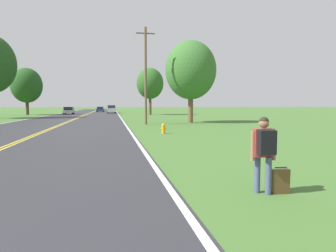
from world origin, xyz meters
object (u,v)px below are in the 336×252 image
fire_hydrant (163,129)px  tree_mid_treeline (150,84)px  car_white_hatchback_nearest (69,110)px  suitcase (280,181)px  tree_right_cluster (27,85)px  car_silver_suv_approaching (111,109)px  tree_left_verge (191,70)px  car_dark_blue_sedan_mid_near (100,109)px  hitchhiker_person (264,147)px

fire_hydrant → tree_mid_treeline: size_ratio=0.08×
tree_mid_treeline → car_white_hatchback_nearest: tree_mid_treeline is taller
suitcase → tree_right_cluster: tree_right_cluster is taller
tree_right_cluster → car_silver_suv_approaching: size_ratio=1.77×
tree_left_verge → tree_right_cluster: tree_right_cluster is taller
tree_right_cluster → car_dark_blue_sedan_mid_near: 25.02m
tree_left_verge → car_silver_suv_approaching: 38.67m
car_dark_blue_sedan_mid_near → tree_mid_treeline: bearing=24.6°
tree_mid_treeline → car_dark_blue_sedan_mid_near: (-10.03, 24.82, -5.14)m
fire_hydrant → car_dark_blue_sedan_mid_near: car_dark_blue_sedan_mid_near is taller
suitcase → car_dark_blue_sedan_mid_near: (-6.51, 74.81, 0.43)m
car_dark_blue_sedan_mid_near → suitcase: bearing=7.6°
tree_mid_treeline → car_dark_blue_sedan_mid_near: bearing=112.0°
hitchhiker_person → tree_right_cluster: size_ratio=0.20×
car_white_hatchback_nearest → fire_hydrant: bearing=-163.9°
hitchhiker_person → car_dark_blue_sedan_mid_near: 75.02m
suitcase → fire_hydrant: size_ratio=0.88×
hitchhiker_person → tree_mid_treeline: (3.91, 49.96, 4.80)m
fire_hydrant → car_silver_suv_approaching: 48.87m
tree_right_cluster → car_silver_suv_approaching: bearing=30.1°
hitchhiker_person → car_white_hatchback_nearest: (-11.65, 56.72, -0.27)m
tree_mid_treeline → car_silver_suv_approaching: 15.27m
suitcase → tree_left_verge: tree_left_verge is taller
hitchhiker_person → car_white_hatchback_nearest: hitchhiker_person is taller
tree_right_cluster → car_white_hatchback_nearest: tree_right_cluster is taller
hitchhiker_person → car_dark_blue_sedan_mid_near: size_ratio=0.41×
tree_mid_treeline → suitcase: bearing=-94.0°
hitchhiker_person → fire_hydrant: hitchhiker_person is taller
car_white_hatchback_nearest → car_silver_suv_approaching: car_silver_suv_approaching is taller
fire_hydrant → car_dark_blue_sedan_mid_near: (-6.29, 61.00, 0.36)m
car_white_hatchback_nearest → hitchhiker_person: bearing=-167.6°
suitcase → car_white_hatchback_nearest: size_ratio=0.17×
car_white_hatchback_nearest → tree_mid_treeline: bearing=-112.7°
car_white_hatchback_nearest → car_silver_suv_approaching: size_ratio=0.72×
tree_right_cluster → car_white_hatchback_nearest: size_ratio=2.45×
tree_left_verge → car_dark_blue_sedan_mid_near: bearing=102.7°
suitcase → tree_mid_treeline: size_ratio=0.07×
hitchhiker_person → car_white_hatchback_nearest: 57.90m
hitchhiker_person → tree_left_verge: 25.95m
hitchhiker_person → car_dark_blue_sedan_mid_near: (-6.13, 74.77, -0.34)m
tree_right_cluster → car_silver_suv_approaching: 18.33m
tree_left_verge → car_silver_suv_approaching: (-8.31, 37.48, -4.62)m
hitchhiker_person → suitcase: 0.86m
tree_left_verge → tree_mid_treeline: tree_mid_treeline is taller
fire_hydrant → tree_right_cluster: tree_right_cluster is taller
suitcase → tree_mid_treeline: 50.42m
tree_right_cluster → car_dark_blue_sedan_mid_near: bearing=59.4°
hitchhiker_person → car_white_hatchback_nearest: bearing=14.8°
tree_left_verge → tree_mid_treeline: size_ratio=0.99×
tree_left_verge → tree_mid_treeline: (-1.16, 24.91, 0.28)m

